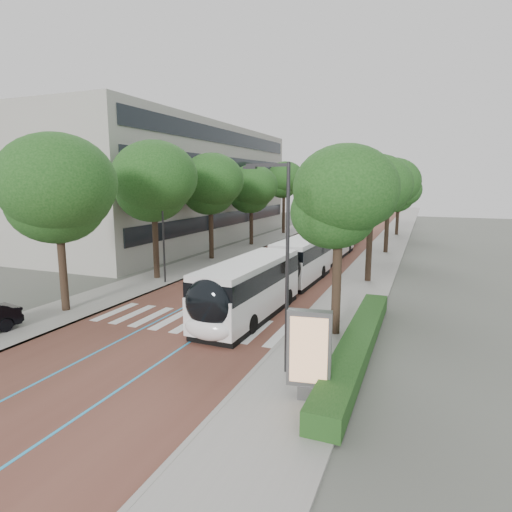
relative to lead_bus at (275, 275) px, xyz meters
The scene contains 20 objects.
ground 7.56m from the lead_bus, 112.87° to the right, with size 160.00×160.00×0.00m, color #51544C.
road 33.36m from the lead_bus, 94.94° to the left, with size 11.00×140.00×0.02m, color brown.
sidewalk_left 34.81m from the lead_bus, 107.35° to the left, with size 4.00×140.00×0.12m, color #9B9893.
sidewalk_right 33.55m from the lead_bus, 82.06° to the left, with size 4.00×140.00×0.12m, color #9B9893.
kerb_left 34.29m from the lead_bus, 104.32° to the left, with size 0.20×140.00×0.14m, color gray.
kerb_right 33.34m from the lead_bus, 85.30° to the left, with size 0.20×140.00×0.14m, color gray.
zebra_crossing 6.59m from the lead_bus, 114.70° to the right, with size 10.55×3.60×0.01m.
lane_line_left 33.53m from the lead_bus, 97.67° to the left, with size 0.12×126.00×0.01m, color #2A9BD3.
lane_line_right 33.26m from the lead_bus, 92.19° to the left, with size 0.12×126.00×0.01m, color #2A9BD3.
office_building 31.26m from the lead_bus, 136.51° to the left, with size 18.11×40.00×14.00m.
hedge 9.29m from the lead_bus, 47.53° to the right, with size 1.20×14.00×0.80m, color #153D15.
streetlight_near 10.97m from the lead_bus, 69.08° to the right, with size 1.82×0.20×8.00m.
streetlight_far 15.97m from the lead_bus, 76.14° to the left, with size 1.82×0.20×8.00m.
lamp_post_left 9.39m from the lead_bus, behind, with size 0.14×0.14×8.00m, color #28282B.
trees_left 18.05m from the lead_bus, 126.92° to the left, with size 6.33×60.73×9.80m.
trees_right 18.75m from the lead_bus, 74.56° to the left, with size 5.67×47.14×9.19m.
lead_bus is the anchor object (origin of this frame).
bus_queued_0 15.62m from the lead_bus, 89.90° to the left, with size 2.78×12.45×3.20m.
bus_queued_1 28.85m from the lead_bus, 91.07° to the left, with size 3.20×12.52×3.20m.
ad_panel 12.61m from the lead_bus, 65.34° to the right, with size 1.53×0.67×3.09m.
Camera 1 is at (11.55, -17.96, 7.44)m, focal length 30.00 mm.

